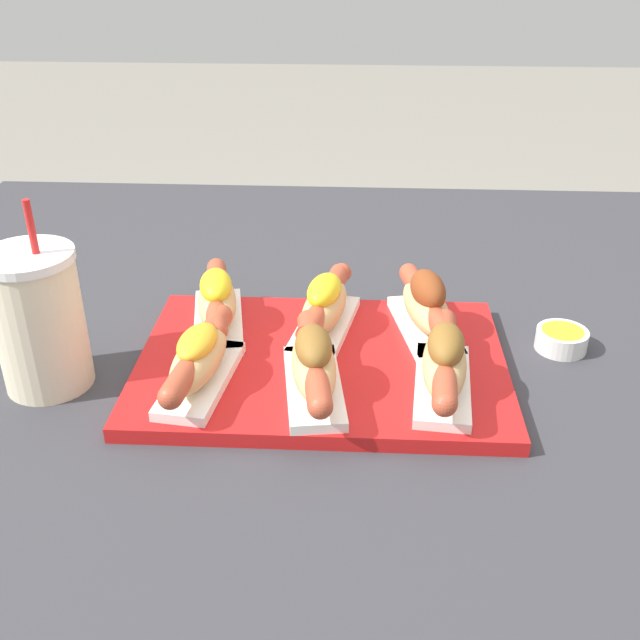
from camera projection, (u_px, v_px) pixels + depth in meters
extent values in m
cube|color=#333338|center=(324.00, 538.00, 1.16)|extent=(1.37, 1.17, 0.73)
cube|color=red|center=(319.00, 364.00, 0.90)|extent=(0.44, 0.30, 0.02)
cube|color=white|center=(201.00, 379.00, 0.84)|extent=(0.08, 0.16, 0.01)
ellipsoid|color=tan|center=(199.00, 358.00, 0.83)|extent=(0.07, 0.14, 0.04)
cylinder|color=#AD472D|center=(198.00, 353.00, 0.82)|extent=(0.05, 0.18, 0.03)
sphere|color=#AD472D|center=(170.00, 397.00, 0.75)|extent=(0.03, 0.03, 0.03)
sphere|color=#AD472D|center=(222.00, 315.00, 0.90)|extent=(0.03, 0.03, 0.03)
ellipsoid|color=gold|center=(197.00, 342.00, 0.82)|extent=(0.05, 0.08, 0.02)
cube|color=white|center=(314.00, 387.00, 0.83)|extent=(0.08, 0.16, 0.01)
ellipsoid|color=tan|center=(314.00, 365.00, 0.81)|extent=(0.07, 0.14, 0.04)
cylinder|color=#AD472D|center=(314.00, 360.00, 0.81)|extent=(0.05, 0.18, 0.03)
sphere|color=#AD472D|center=(320.00, 407.00, 0.73)|extent=(0.03, 0.03, 0.03)
sphere|color=#AD472D|center=(308.00, 321.00, 0.89)|extent=(0.03, 0.03, 0.03)
ellipsoid|color=brown|center=(314.00, 346.00, 0.80)|extent=(0.05, 0.08, 0.04)
cube|color=white|center=(442.00, 385.00, 0.83)|extent=(0.07, 0.16, 0.01)
ellipsoid|color=tan|center=(444.00, 364.00, 0.82)|extent=(0.06, 0.14, 0.04)
cylinder|color=#AD472D|center=(445.00, 358.00, 0.81)|extent=(0.04, 0.18, 0.03)
sphere|color=#AD472D|center=(445.00, 404.00, 0.74)|extent=(0.03, 0.03, 0.03)
sphere|color=#AD472D|center=(445.00, 320.00, 0.89)|extent=(0.03, 0.03, 0.03)
ellipsoid|color=brown|center=(446.00, 344.00, 0.80)|extent=(0.05, 0.08, 0.04)
cube|color=white|center=(218.00, 321.00, 0.96)|extent=(0.09, 0.17, 0.01)
ellipsoid|color=tan|center=(217.00, 302.00, 0.94)|extent=(0.07, 0.14, 0.04)
cylinder|color=#AD472D|center=(217.00, 297.00, 0.94)|extent=(0.06, 0.18, 0.03)
sphere|color=#AD472D|center=(217.00, 331.00, 0.87)|extent=(0.03, 0.03, 0.03)
sphere|color=#AD472D|center=(217.00, 268.00, 1.02)|extent=(0.03, 0.03, 0.03)
ellipsoid|color=yellow|center=(216.00, 285.00, 0.93)|extent=(0.05, 0.08, 0.03)
cube|color=white|center=(326.00, 326.00, 0.95)|extent=(0.09, 0.17, 0.01)
ellipsoid|color=tan|center=(326.00, 307.00, 0.93)|extent=(0.07, 0.14, 0.04)
cylinder|color=#AD472D|center=(326.00, 302.00, 0.93)|extent=(0.06, 0.18, 0.03)
sphere|color=#AD472D|center=(308.00, 336.00, 0.85)|extent=(0.03, 0.03, 0.03)
sphere|color=#AD472D|center=(342.00, 273.00, 1.00)|extent=(0.03, 0.03, 0.03)
ellipsoid|color=yellow|center=(326.00, 290.00, 0.92)|extent=(0.05, 0.08, 0.03)
cube|color=white|center=(425.00, 327.00, 0.94)|extent=(0.09, 0.17, 0.01)
ellipsoid|color=tan|center=(426.00, 308.00, 0.93)|extent=(0.08, 0.15, 0.04)
cylinder|color=#AD472D|center=(427.00, 303.00, 0.93)|extent=(0.06, 0.18, 0.03)
sphere|color=#AD472D|center=(448.00, 338.00, 0.85)|extent=(0.03, 0.03, 0.03)
sphere|color=#AD472D|center=(409.00, 273.00, 1.00)|extent=(0.03, 0.03, 0.03)
ellipsoid|color=brown|center=(428.00, 289.00, 0.92)|extent=(0.05, 0.08, 0.04)
cylinder|color=silver|center=(561.00, 340.00, 0.94)|extent=(0.06, 0.06, 0.03)
cylinder|color=yellow|center=(562.00, 334.00, 0.93)|extent=(0.05, 0.05, 0.01)
cylinder|color=beige|center=(40.00, 325.00, 0.84)|extent=(0.10, 0.10, 0.16)
cylinder|color=white|center=(26.00, 257.00, 0.80)|extent=(0.10, 0.10, 0.01)
cylinder|color=red|center=(31.00, 227.00, 0.78)|extent=(0.01, 0.01, 0.06)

